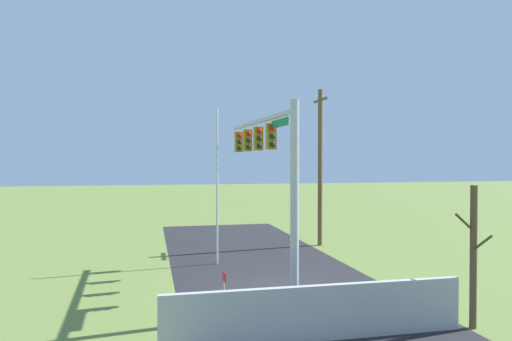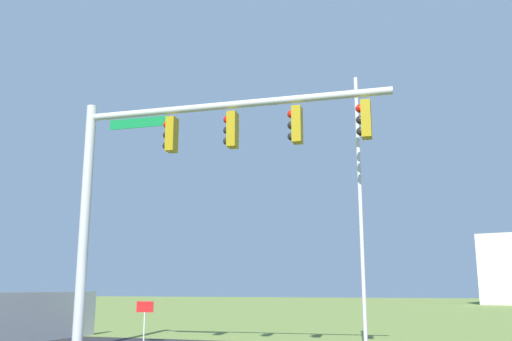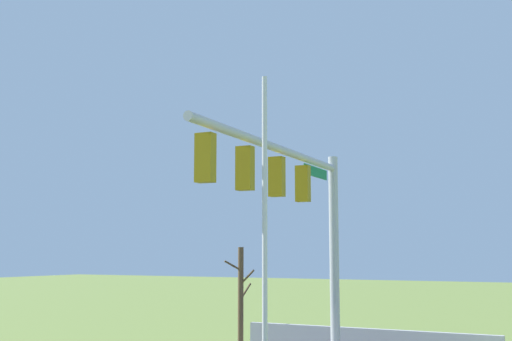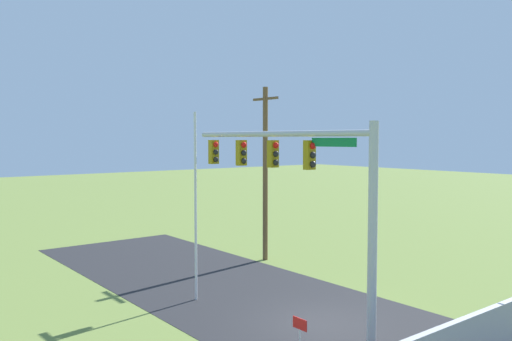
{
  "view_description": "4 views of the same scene",
  "coord_description": "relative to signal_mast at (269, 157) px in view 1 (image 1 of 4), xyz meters",
  "views": [
    {
      "loc": [
        16.98,
        -4.9,
        4.82
      ],
      "look_at": [
        -2.66,
        -0.46,
        4.42
      ],
      "focal_mm": 33.01,
      "sensor_mm": 36.0,
      "label": 1
    },
    {
      "loc": [
        -6.66,
        12.7,
        1.63
      ],
      "look_at": [
        -2.14,
        -1.08,
        4.69
      ],
      "focal_mm": 38.92,
      "sensor_mm": 36.0,
      "label": 2
    },
    {
      "loc": [
        -15.88,
        -7.45,
        3.9
      ],
      "look_at": [
        -2.61,
        -0.54,
        5.78
      ],
      "focal_mm": 46.44,
      "sensor_mm": 36.0,
      "label": 3
    },
    {
      "loc": [
        12.49,
        -12.54,
        6.26
      ],
      "look_at": [
        -2.3,
        -0.84,
        5.12
      ],
      "focal_mm": 37.01,
      "sensor_mm": 36.0,
      "label": 4
    }
  ],
  "objects": [
    {
      "name": "open_sign",
      "position": [
        2.05,
        -2.02,
        -4.08
      ],
      "size": [
        0.56,
        0.04,
        1.22
      ],
      "color": "silver",
      "rests_on": "ground_plane"
    },
    {
      "name": "retaining_fence",
      "position": [
        5.33,
        0.01,
        -4.24
      ],
      "size": [
        0.2,
        8.42,
        1.5
      ],
      "primitive_type": "cube",
      "color": "#A8A8AD",
      "rests_on": "ground_plane"
    },
    {
      "name": "utility_pole",
      "position": [
        -8.19,
        5.11,
        -0.37
      ],
      "size": [
        1.9,
        0.26,
        8.9
      ],
      "color": "brown",
      "rests_on": "ground_plane"
    },
    {
      "name": "sidewalk_corner",
      "position": [
        3.83,
        0.13,
        -4.99
      ],
      "size": [
        6.0,
        6.0,
        0.01
      ],
      "primitive_type": "cube",
      "color": "#B7B5AD",
      "rests_on": "ground_plane"
    },
    {
      "name": "bare_tree",
      "position": [
        5.42,
        4.7,
        -2.87
      ],
      "size": [
        1.27,
        1.02,
        4.13
      ],
      "color": "brown",
      "rests_on": "ground_plane"
    },
    {
      "name": "signal_mast",
      "position": [
        0.0,
        0.0,
        0.0
      ],
      "size": [
        8.62,
        0.68,
        6.78
      ],
      "color": "#B2B5BA",
      "rests_on": "ground_plane"
    },
    {
      "name": "ground_plane",
      "position": [
        0.19,
        0.53,
        -4.99
      ],
      "size": [
        160.0,
        160.0,
        0.0
      ],
      "primitive_type": "plane",
      "color": "olive"
    },
    {
      "name": "flagpole",
      "position": [
        -4.59,
        -1.32,
        -1.35
      ],
      "size": [
        0.1,
        0.1,
        7.29
      ],
      "primitive_type": "cylinder",
      "color": "silver",
      "rests_on": "ground_plane"
    },
    {
      "name": "road_surface",
      "position": [
        -3.81,
        0.53,
        -4.98
      ],
      "size": [
        28.0,
        8.0,
        0.01
      ],
      "primitive_type": "cube",
      "color": "#232326",
      "rests_on": "ground_plane"
    }
  ]
}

